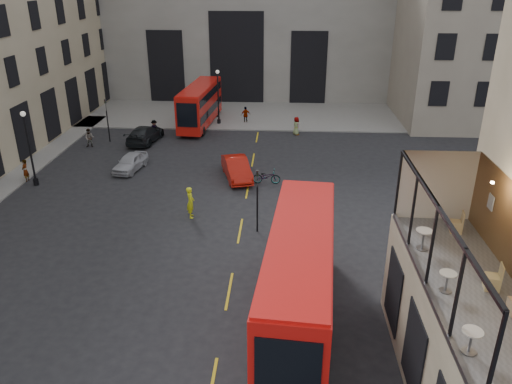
# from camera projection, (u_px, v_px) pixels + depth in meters

# --- Properties ---
(host_frontage) EXTENTS (3.00, 11.00, 4.50)m
(host_frontage) POSITION_uv_depth(u_px,v_px,m) (461.00, 348.00, 16.71)
(host_frontage) COLOR #BBAC8C
(host_frontage) RESTS_ON ground
(cafe_floor) EXTENTS (3.00, 10.00, 0.10)m
(cafe_floor) POSITION_uv_depth(u_px,v_px,m) (473.00, 291.00, 15.79)
(cafe_floor) COLOR slate
(cafe_floor) RESTS_ON host_frontage
(gateway) EXTENTS (35.00, 10.60, 18.00)m
(gateway) POSITION_uv_depth(u_px,v_px,m) (240.00, 13.00, 58.27)
(gateway) COLOR gray
(gateway) RESTS_ON ground
(building_right) EXTENTS (16.60, 18.60, 20.00)m
(building_right) POSITION_uv_depth(u_px,v_px,m) (485.00, 10.00, 49.23)
(building_right) COLOR gray
(building_right) RESTS_ON ground
(pavement_far) EXTENTS (40.00, 12.00, 0.12)m
(pavement_far) POSITION_uv_depth(u_px,v_px,m) (224.00, 113.00, 52.96)
(pavement_far) COLOR slate
(pavement_far) RESTS_ON ground
(traffic_light_near) EXTENTS (0.16, 0.20, 3.80)m
(traffic_light_near) POSITION_uv_depth(u_px,v_px,m) (257.00, 193.00, 28.00)
(traffic_light_near) COLOR black
(traffic_light_near) RESTS_ON ground
(traffic_light_far) EXTENTS (0.16, 0.20, 3.80)m
(traffic_light_far) POSITION_uv_depth(u_px,v_px,m) (107.00, 115.00, 43.34)
(traffic_light_far) COLOR black
(traffic_light_far) RESTS_ON ground
(street_lamp_a) EXTENTS (0.36, 0.36, 5.33)m
(street_lamp_a) POSITION_uv_depth(u_px,v_px,m) (30.00, 153.00, 34.33)
(street_lamp_a) COLOR black
(street_lamp_a) RESTS_ON ground
(street_lamp_b) EXTENTS (0.36, 0.36, 5.33)m
(street_lamp_b) POSITION_uv_depth(u_px,v_px,m) (218.00, 101.00, 48.37)
(street_lamp_b) COLOR black
(street_lamp_b) RESTS_ON ground
(bus_near) EXTENTS (3.48, 11.22, 4.41)m
(bus_near) POSITION_uv_depth(u_px,v_px,m) (300.00, 275.00, 20.30)
(bus_near) COLOR red
(bus_near) RESTS_ON ground
(bus_far) EXTENTS (2.96, 9.92, 3.90)m
(bus_far) POSITION_uv_depth(u_px,v_px,m) (200.00, 103.00, 48.21)
(bus_far) COLOR red
(bus_far) RESTS_ON ground
(car_a) EXTENTS (2.20, 3.98, 1.28)m
(car_a) POSITION_uv_depth(u_px,v_px,m) (130.00, 162.00, 37.69)
(car_a) COLOR #A2A4AB
(car_a) RESTS_ON ground
(car_b) EXTENTS (2.81, 4.85, 1.51)m
(car_b) POSITION_uv_depth(u_px,v_px,m) (237.00, 168.00, 36.17)
(car_b) COLOR #B4150B
(car_b) RESTS_ON ground
(car_c) EXTENTS (2.65, 5.25, 1.46)m
(car_c) POSITION_uv_depth(u_px,v_px,m) (145.00, 134.00, 43.90)
(car_c) COLOR black
(car_c) RESTS_ON ground
(bicycle) EXTENTS (1.96, 0.74, 1.02)m
(bicycle) POSITION_uv_depth(u_px,v_px,m) (267.00, 177.00, 35.36)
(bicycle) COLOR gray
(bicycle) RESTS_ON ground
(cyclist) EXTENTS (0.61, 0.80, 1.98)m
(cyclist) POSITION_uv_depth(u_px,v_px,m) (191.00, 202.00, 30.29)
(cyclist) COLOR yellow
(cyclist) RESTS_ON ground
(pedestrian_a) EXTENTS (0.86, 0.70, 1.62)m
(pedestrian_a) POSITION_uv_depth(u_px,v_px,m) (90.00, 138.00, 42.62)
(pedestrian_a) COLOR gray
(pedestrian_a) RESTS_ON ground
(pedestrian_b) EXTENTS (1.14, 0.95, 1.53)m
(pedestrian_b) POSITION_uv_depth(u_px,v_px,m) (154.00, 128.00, 45.43)
(pedestrian_b) COLOR gray
(pedestrian_b) RESTS_ON ground
(pedestrian_c) EXTENTS (1.06, 0.71, 1.68)m
(pedestrian_c) POSITION_uv_depth(u_px,v_px,m) (246.00, 115.00, 49.40)
(pedestrian_c) COLOR gray
(pedestrian_c) RESTS_ON ground
(pedestrian_d) EXTENTS (0.90, 0.98, 1.68)m
(pedestrian_d) POSITION_uv_depth(u_px,v_px,m) (296.00, 126.00, 45.88)
(pedestrian_d) COLOR gray
(pedestrian_d) RESTS_ON ground
(pedestrian_e) EXTENTS (0.39, 0.60, 1.63)m
(pedestrian_e) POSITION_uv_depth(u_px,v_px,m) (25.00, 171.00, 35.61)
(pedestrian_e) COLOR gray
(pedestrian_e) RESTS_ON ground
(cafe_table_near) EXTENTS (0.55, 0.55, 0.69)m
(cafe_table_near) POSITION_uv_depth(u_px,v_px,m) (471.00, 338.00, 12.99)
(cafe_table_near) COLOR silver
(cafe_table_near) RESTS_ON cafe_floor
(cafe_table_mid) EXTENTS (0.53, 0.53, 0.67)m
(cafe_table_mid) POSITION_uv_depth(u_px,v_px,m) (447.00, 279.00, 15.51)
(cafe_table_mid) COLOR beige
(cafe_table_mid) RESTS_ON cafe_floor
(cafe_table_far) EXTENTS (0.60, 0.60, 0.75)m
(cafe_table_far) POSITION_uv_depth(u_px,v_px,m) (424.00, 237.00, 17.89)
(cafe_table_far) COLOR beige
(cafe_table_far) RESTS_ON cafe_floor
(cafe_chair_c) EXTENTS (0.52, 0.52, 0.91)m
(cafe_chair_c) POSITION_uv_depth(u_px,v_px,m) (493.00, 281.00, 15.69)
(cafe_chair_c) COLOR #CFB777
(cafe_chair_c) RESTS_ON cafe_floor
(cafe_chair_d) EXTENTS (0.49, 0.49, 0.87)m
(cafe_chair_d) POSITION_uv_depth(u_px,v_px,m) (456.00, 226.00, 19.14)
(cafe_chair_d) COLOR tan
(cafe_chair_d) RESTS_ON cafe_floor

